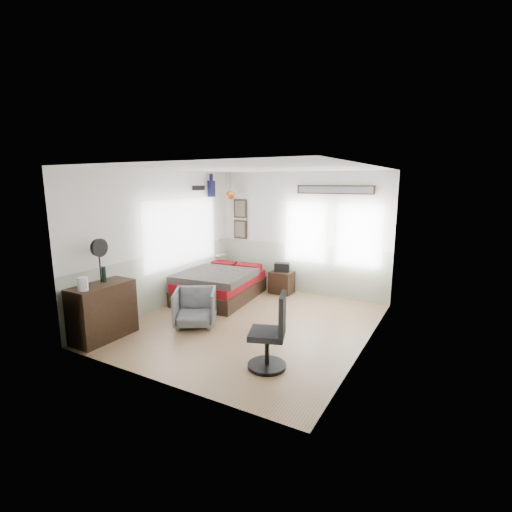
# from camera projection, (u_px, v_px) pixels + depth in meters

# --- Properties ---
(ground_plane) EXTENTS (4.00, 4.50, 0.01)m
(ground_plane) POSITION_uv_depth(u_px,v_px,m) (250.00, 324.00, 6.59)
(ground_plane) COLOR olive
(room_shell) EXTENTS (4.02, 4.52, 2.71)m
(room_shell) POSITION_uv_depth(u_px,v_px,m) (251.00, 232.00, 6.47)
(room_shell) COLOR white
(room_shell) RESTS_ON ground_plane
(wall_decor) EXTENTS (3.55, 1.32, 1.44)m
(wall_decor) POSITION_uv_depth(u_px,v_px,m) (251.00, 199.00, 8.39)
(wall_decor) COLOR #3A2715
(wall_decor) RESTS_ON room_shell
(bed) EXTENTS (1.56, 2.08, 0.62)m
(bed) POSITION_uv_depth(u_px,v_px,m) (220.00, 285.00, 7.98)
(bed) COLOR black
(bed) RESTS_ON ground_plane
(dresser) EXTENTS (0.48, 1.00, 0.90)m
(dresser) POSITION_uv_depth(u_px,v_px,m) (103.00, 311.00, 5.90)
(dresser) COLOR black
(dresser) RESTS_ON ground_plane
(armchair) EXTENTS (0.97, 0.97, 0.65)m
(armchair) POSITION_uv_depth(u_px,v_px,m) (195.00, 308.00, 6.46)
(armchair) COLOR slate
(armchair) RESTS_ON ground_plane
(nightstand) EXTENTS (0.50, 0.41, 0.50)m
(nightstand) POSITION_uv_depth(u_px,v_px,m) (282.00, 282.00, 8.38)
(nightstand) COLOR black
(nightstand) RESTS_ON ground_plane
(task_chair) EXTENTS (0.59, 0.59, 1.05)m
(task_chair) POSITION_uv_depth(u_px,v_px,m) (271.00, 338.00, 4.95)
(task_chair) COLOR black
(task_chair) RESTS_ON ground_plane
(kettle) EXTENTS (0.18, 0.15, 0.20)m
(kettle) POSITION_uv_depth(u_px,v_px,m) (83.00, 284.00, 5.45)
(kettle) COLOR silver
(kettle) RESTS_ON dresser
(bottle) EXTENTS (0.06, 0.06, 0.25)m
(bottle) POSITION_uv_depth(u_px,v_px,m) (104.00, 274.00, 5.92)
(bottle) COLOR black
(bottle) RESTS_ON dresser
(stand_fan) EXTENTS (0.08, 0.29, 0.71)m
(stand_fan) POSITION_uv_depth(u_px,v_px,m) (99.00, 248.00, 5.80)
(stand_fan) COLOR black
(stand_fan) RESTS_ON dresser
(black_bag) EXTENTS (0.38, 0.31, 0.19)m
(black_bag) POSITION_uv_depth(u_px,v_px,m) (282.00, 267.00, 8.31)
(black_bag) COLOR black
(black_bag) RESTS_ON nightstand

